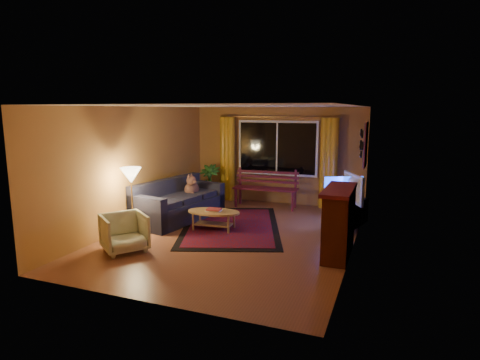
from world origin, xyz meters
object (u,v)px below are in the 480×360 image
(sofa, at_px, (179,200))
(coffee_table, at_px, (214,220))
(armchair, at_px, (124,231))
(bench, at_px, (265,198))
(tv_console, at_px, (347,214))
(floor_lamp, at_px, (132,202))

(sofa, height_order, coffee_table, sofa)
(sofa, relative_size, armchair, 3.02)
(bench, height_order, sofa, sofa)
(bench, distance_m, tv_console, 2.34)
(armchair, bearing_deg, sofa, 40.15)
(floor_lamp, bearing_deg, armchair, -63.38)
(bench, xyz_separation_m, armchair, (-1.32, -3.91, 0.12))
(coffee_table, height_order, tv_console, tv_console)
(bench, height_order, armchair, armchair)
(sofa, bearing_deg, bench, 62.01)
(sofa, xyz_separation_m, coffee_table, (1.03, -0.42, -0.25))
(sofa, bearing_deg, coffee_table, -11.26)
(coffee_table, distance_m, tv_console, 2.80)
(coffee_table, xyz_separation_m, tv_console, (2.52, 1.21, 0.07))
(bench, relative_size, armchair, 2.21)
(floor_lamp, bearing_deg, sofa, 77.59)
(sofa, distance_m, armchair, 2.12)
(armchair, bearing_deg, tv_console, -12.71)
(bench, bearing_deg, sofa, -132.24)
(sofa, height_order, tv_console, sofa)
(tv_console, bearing_deg, coffee_table, -137.95)
(bench, xyz_separation_m, floor_lamp, (-1.73, -3.11, 0.42))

